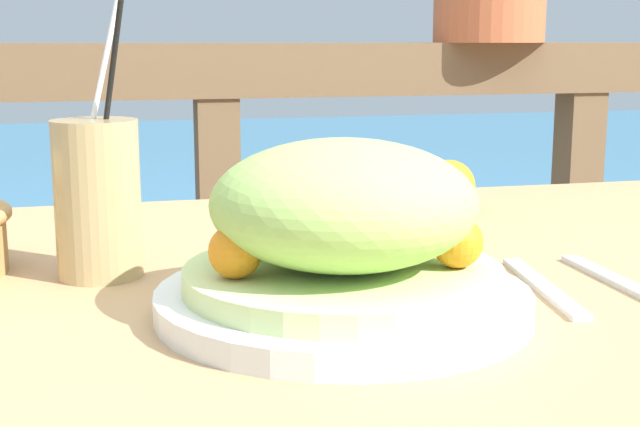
{
  "coord_description": "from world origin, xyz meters",
  "views": [
    {
      "loc": [
        -0.2,
        -0.67,
        0.98
      ],
      "look_at": [
        -0.01,
        0.07,
        0.83
      ],
      "focal_mm": 50.0,
      "sensor_mm": 36.0,
      "label": 1
    }
  ],
  "objects": [
    {
      "name": "sea_backdrop",
      "position": [
        0.0,
        3.33,
        0.22
      ],
      "size": [
        12.0,
        4.0,
        0.45
      ],
      "color": "teal",
      "rests_on": "ground_plane"
    },
    {
      "name": "knife",
      "position": [
        0.24,
        -0.01,
        0.78
      ],
      "size": [
        0.02,
        0.18,
        0.0
      ],
      "color": "silver",
      "rests_on": "patio_table"
    },
    {
      "name": "fork",
      "position": [
        0.17,
        -0.01,
        0.78
      ],
      "size": [
        0.04,
        0.18,
        0.0
      ],
      "color": "silver",
      "rests_on": "patio_table"
    },
    {
      "name": "orange_near_glass",
      "position": [
        0.22,
        0.33,
        0.81
      ],
      "size": [
        0.07,
        0.07,
        0.07
      ],
      "color": "orange",
      "rests_on": "patio_table"
    },
    {
      "name": "drink_glass",
      "position": [
        -0.2,
        0.13,
        0.85
      ],
      "size": [
        0.08,
        0.08,
        0.25
      ],
      "color": "tan",
      "rests_on": "patio_table"
    },
    {
      "name": "patio_table",
      "position": [
        0.0,
        0.0,
        0.69
      ],
      "size": [
        1.26,
        0.99,
        0.77
      ],
      "color": "tan",
      "rests_on": "ground_plane"
    },
    {
      "name": "salad_plate",
      "position": [
        -0.02,
        -0.03,
        0.83
      ],
      "size": [
        0.29,
        0.29,
        0.14
      ],
      "color": "silver",
      "rests_on": "patio_table"
    },
    {
      "name": "railing_fence",
      "position": [
        -0.0,
        0.83,
        0.68
      ],
      "size": [
        2.8,
        0.08,
        0.98
      ],
      "color": "brown",
      "rests_on": "ground_plane"
    }
  ]
}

